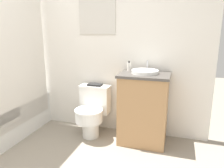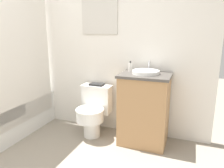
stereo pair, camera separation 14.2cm
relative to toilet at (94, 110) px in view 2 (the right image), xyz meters
name	(u,v)px [view 2 (the right image)]	position (x,y,z in m)	size (l,w,h in m)	color
wall_back	(88,39)	(-0.20, 0.28, 0.91)	(3.36, 0.07, 2.50)	white
shower_area	(4,116)	(-1.07, -0.47, -0.06)	(0.58, 1.44, 1.98)	white
toilet	(94,110)	(0.00, 0.00, 0.00)	(0.41, 0.50, 0.65)	white
vanity	(144,109)	(0.67, 0.01, 0.09)	(0.59, 0.45, 0.87)	#AD7F51
sink	(146,72)	(0.67, 0.03, 0.55)	(0.32, 0.36, 0.13)	white
soap_bottle	(130,67)	(0.46, 0.11, 0.58)	(0.05, 0.05, 0.13)	silver
book_on_tank	(97,84)	(0.00, 0.12, 0.32)	(0.19, 0.12, 0.02)	black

